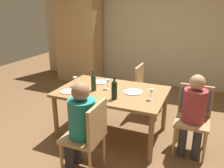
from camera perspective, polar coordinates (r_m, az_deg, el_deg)
name	(u,v)px	position (r m, az deg, el deg)	size (l,w,h in m)	color
ground_plane	(112,134)	(3.78, 0.00, -12.14)	(10.00, 10.00, 0.00)	brown
rear_room_partition	(156,30)	(5.86, 10.67, 12.92)	(6.40, 0.12, 2.70)	beige
armoire_cabinet	(79,39)	(6.17, -8.18, 11.00)	(1.18, 0.62, 2.18)	tan
dining_table	(112,96)	(3.48, 0.00, -2.86)	(1.58, 1.04, 0.74)	olive
chair_right_end	(194,109)	(3.39, 19.57, -5.86)	(0.44, 0.46, 0.92)	tan
chair_near	(89,133)	(2.78, -5.69, -11.98)	(0.44, 0.44, 0.92)	tan
chair_far_right	(145,87)	(4.24, 8.10, -0.68)	(0.44, 0.44, 0.92)	tan
person_woman_host	(194,110)	(3.23, 19.48, -6.03)	(0.30, 0.35, 1.12)	#33333D
person_man_bearded	(80,122)	(2.76, -7.87, -9.16)	(0.36, 0.31, 1.15)	#33333D
wine_bottle_tall_green	(114,89)	(3.10, 0.57, -1.31)	(0.08, 0.08, 0.31)	black
wine_bottle_dark_red	(93,82)	(3.41, -4.58, 0.57)	(0.07, 0.07, 0.31)	#19381E
wine_glass_near_left	(75,79)	(3.65, -9.09, 1.13)	(0.07, 0.07, 0.15)	silver
wine_glass_centre	(151,92)	(3.13, 9.64, -1.97)	(0.07, 0.07, 0.15)	silver
wine_glass_near_right	(108,82)	(3.47, -1.05, 0.45)	(0.07, 0.07, 0.15)	silver
dinner_plate_host	(133,92)	(3.38, 5.22, -1.95)	(0.28, 0.28, 0.01)	white
dinner_plate_guest_left	(68,92)	(3.44, -10.77, -1.84)	(0.22, 0.22, 0.01)	white
dinner_plate_guest_right	(101,82)	(3.79, -2.74, 0.49)	(0.24, 0.24, 0.01)	white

